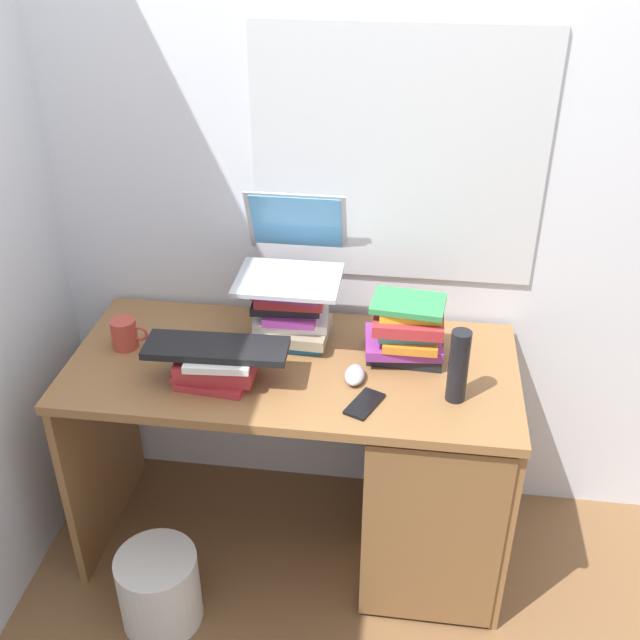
{
  "coord_description": "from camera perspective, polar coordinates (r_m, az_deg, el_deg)",
  "views": [
    {
      "loc": [
        0.35,
        -1.92,
        2.1
      ],
      "look_at": [
        0.09,
        -0.03,
        0.95
      ],
      "focal_mm": 42.77,
      "sensor_mm": 36.0,
      "label": 1
    }
  ],
  "objects": [
    {
      "name": "ground_plane",
      "position": [
        2.87,
        -1.77,
        -16.0
      ],
      "size": [
        6.0,
        6.0,
        0.0
      ],
      "primitive_type": "plane",
      "color": "brown"
    },
    {
      "name": "wall_back",
      "position": [
        2.45,
        -0.78,
        12.05
      ],
      "size": [
        6.0,
        0.06,
        2.6
      ],
      "color": "silver",
      "rests_on": "ground"
    },
    {
      "name": "desk",
      "position": [
        2.53,
        6.02,
        -10.66
      ],
      "size": [
        1.39,
        0.64,
        0.77
      ],
      "color": "olive",
      "rests_on": "ground"
    },
    {
      "name": "keyboard",
      "position": [
        2.24,
        -7.77,
        -2.09
      ],
      "size": [
        0.42,
        0.15,
        0.02
      ],
      "primitive_type": "cube",
      "rotation": [
        0.0,
        0.0,
        0.04
      ],
      "color": "black",
      "rests_on": "book_stack_keyboard_riser"
    },
    {
      "name": "computer_mouse",
      "position": [
        2.28,
        2.61,
        -4.12
      ],
      "size": [
        0.06,
        0.1,
        0.04
      ],
      "primitive_type": "ellipsoid",
      "color": "#A5A8AD",
      "rests_on": "desk"
    },
    {
      "name": "laptop",
      "position": [
        2.4,
        -2.11,
        4.88
      ],
      "size": [
        0.32,
        0.34,
        0.24
      ],
      "color": "#B7BABF",
      "rests_on": "book_stack_tall"
    },
    {
      "name": "book_stack_side",
      "position": [
        2.35,
        6.52,
        -0.8
      ],
      "size": [
        0.25,
        0.2,
        0.2
      ],
      "color": "black",
      "rests_on": "desk"
    },
    {
      "name": "cell_phone",
      "position": [
        2.19,
        3.35,
        -6.28
      ],
      "size": [
        0.12,
        0.15,
        0.01
      ],
      "primitive_type": "cube",
      "rotation": [
        0.0,
        0.0,
        -0.41
      ],
      "color": "black",
      "rests_on": "desk"
    },
    {
      "name": "water_bottle",
      "position": [
        2.18,
        10.31,
        -3.42
      ],
      "size": [
        0.06,
        0.06,
        0.23
      ],
      "primitive_type": "cylinder",
      "color": "black",
      "rests_on": "desk"
    },
    {
      "name": "wastebasket",
      "position": [
        2.6,
        -11.93,
        -19.06
      ],
      "size": [
        0.26,
        0.26,
        0.26
      ],
      "primitive_type": "cylinder",
      "color": "silver",
      "rests_on": "ground"
    },
    {
      "name": "book_stack_keyboard_riser",
      "position": [
        2.27,
        -7.75,
        -3.5
      ],
      "size": [
        0.24,
        0.2,
        0.1
      ],
      "color": "#B22D33",
      "rests_on": "desk"
    },
    {
      "name": "mug",
      "position": [
        2.49,
        -14.4,
        -0.99
      ],
      "size": [
        0.12,
        0.08,
        0.1
      ],
      "color": "#B23F33",
      "rests_on": "desk"
    },
    {
      "name": "book_stack_tall",
      "position": [
        2.42,
        -2.22,
        0.55
      ],
      "size": [
        0.25,
        0.2,
        0.21
      ],
      "color": "#2672B2",
      "rests_on": "desk"
    }
  ]
}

